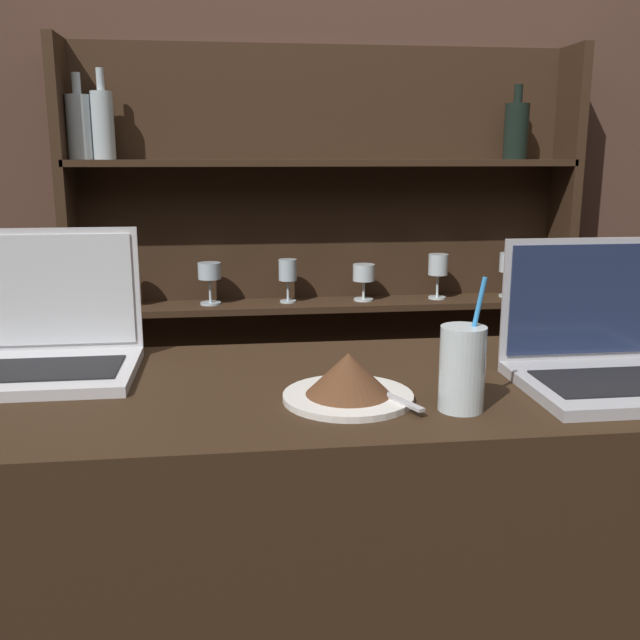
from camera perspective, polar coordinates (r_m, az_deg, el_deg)
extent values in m
cube|color=#4C3328|center=(2.35, 1.14, 11.03)|extent=(7.00, 0.06, 2.70)
cube|color=#332114|center=(2.32, -18.80, -1.43)|extent=(0.03, 0.18, 1.76)
cube|color=#332114|center=(2.51, 18.24, -0.33)|extent=(0.03, 0.18, 1.76)
cube|color=#332114|center=(2.37, 0.21, -0.43)|extent=(1.57, 0.02, 1.76)
cube|color=#332114|center=(2.40, 0.46, -9.11)|extent=(1.53, 0.18, 0.02)
cube|color=#332114|center=(2.27, 0.48, 1.26)|extent=(1.53, 0.18, 0.02)
cube|color=#332114|center=(2.22, 0.50, 12.46)|extent=(1.53, 0.18, 0.02)
cylinder|color=silver|center=(2.27, -14.88, 1.15)|extent=(0.06, 0.06, 0.01)
cylinder|color=silver|center=(2.26, -14.93, 2.00)|extent=(0.01, 0.01, 0.06)
cylinder|color=silver|center=(2.25, -15.02, 3.54)|extent=(0.06, 0.06, 0.06)
cylinder|color=silver|center=(2.25, -8.75, 1.34)|extent=(0.06, 0.06, 0.01)
cylinder|color=silver|center=(2.24, -8.78, 2.34)|extent=(0.01, 0.01, 0.07)
cylinder|color=silver|center=(2.23, -8.84, 3.91)|extent=(0.07, 0.07, 0.05)
cylinder|color=silver|center=(2.25, -2.57, 1.50)|extent=(0.05, 0.05, 0.01)
cylinder|color=silver|center=(2.25, -2.58, 2.38)|extent=(0.01, 0.01, 0.06)
cylinder|color=silver|center=(2.23, -2.60, 4.03)|extent=(0.06, 0.06, 0.07)
cylinder|color=silver|center=(2.28, 3.50, 1.65)|extent=(0.06, 0.06, 0.01)
cylinder|color=silver|center=(2.28, 3.51, 2.44)|extent=(0.01, 0.01, 0.06)
cylinder|color=silver|center=(2.27, 3.53, 3.81)|extent=(0.07, 0.07, 0.05)
cylinder|color=silver|center=(2.34, 9.34, 1.78)|extent=(0.06, 0.06, 0.01)
cylinder|color=silver|center=(2.33, 9.37, 2.72)|extent=(0.01, 0.01, 0.07)
cylinder|color=silver|center=(2.32, 9.44, 4.41)|extent=(0.06, 0.06, 0.07)
cylinder|color=silver|center=(2.42, 14.85, 1.88)|extent=(0.06, 0.06, 0.01)
cylinder|color=silver|center=(2.41, 14.91, 2.85)|extent=(0.01, 0.01, 0.08)
cylinder|color=silver|center=(2.40, 15.00, 4.48)|extent=(0.07, 0.07, 0.06)
cylinder|color=#B2C1C6|center=(2.24, -18.70, 14.39)|extent=(0.07, 0.07, 0.18)
cylinder|color=#B2C1C6|center=(2.25, -18.93, 17.46)|extent=(0.03, 0.03, 0.06)
cylinder|color=black|center=(2.38, 15.42, 14.33)|extent=(0.08, 0.08, 0.17)
cylinder|color=black|center=(2.38, 15.58, 17.03)|extent=(0.03, 0.03, 0.06)
cylinder|color=#B2C1C6|center=(2.23, -16.96, 14.65)|extent=(0.06, 0.06, 0.19)
cylinder|color=#B2C1C6|center=(2.24, -17.18, 17.91)|extent=(0.02, 0.02, 0.06)
cube|color=silver|center=(1.28, -21.39, -3.98)|extent=(0.31, 0.24, 0.02)
cube|color=black|center=(1.27, -21.56, -3.68)|extent=(0.26, 0.13, 0.00)
cube|color=silver|center=(1.37, -20.62, 2.28)|extent=(0.31, 0.00, 0.22)
cube|color=silver|center=(1.36, -20.64, 2.26)|extent=(0.28, 0.01, 0.20)
cube|color=#ADADB2|center=(1.23, 22.79, -4.82)|extent=(0.30, 0.25, 0.02)
cube|color=black|center=(1.21, 23.13, -4.51)|extent=(0.26, 0.14, 0.00)
cube|color=#ADADB2|center=(1.30, 20.58, 1.58)|extent=(0.30, 0.00, 0.21)
cube|color=#1E2847|center=(1.30, 20.63, 1.56)|extent=(0.28, 0.01, 0.19)
cylinder|color=silver|center=(1.09, 2.26, -6.17)|extent=(0.20, 0.20, 0.01)
cone|color=#51301C|center=(1.08, 2.28, -4.30)|extent=(0.13, 0.13, 0.06)
cube|color=#B7B7BC|center=(1.08, 5.27, -5.91)|extent=(0.08, 0.16, 0.00)
cylinder|color=silver|center=(1.05, 11.30, -3.83)|extent=(0.07, 0.07, 0.13)
cylinder|color=#338CD8|center=(1.05, 11.99, -1.90)|extent=(0.04, 0.01, 0.20)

